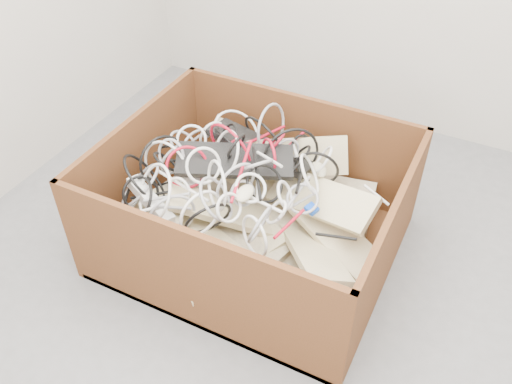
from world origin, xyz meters
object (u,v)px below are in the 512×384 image
at_px(power_strip_left, 216,170).
at_px(power_strip_right, 150,200).
at_px(cardboard_box, 251,223).
at_px(vga_plug, 312,209).

relative_size(power_strip_left, power_strip_right, 1.16).
distance_m(cardboard_box, power_strip_left, 0.28).
relative_size(power_strip_left, vga_plug, 6.78).
height_order(cardboard_box, power_strip_right, cardboard_box).
bearing_deg(power_strip_left, cardboard_box, -58.49).
bearing_deg(power_strip_left, power_strip_right, -168.70).
distance_m(power_strip_right, vga_plug, 0.62).
relative_size(cardboard_box, vga_plug, 25.61).
distance_m(power_strip_left, power_strip_right, 0.31).
height_order(cardboard_box, vga_plug, cardboard_box).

